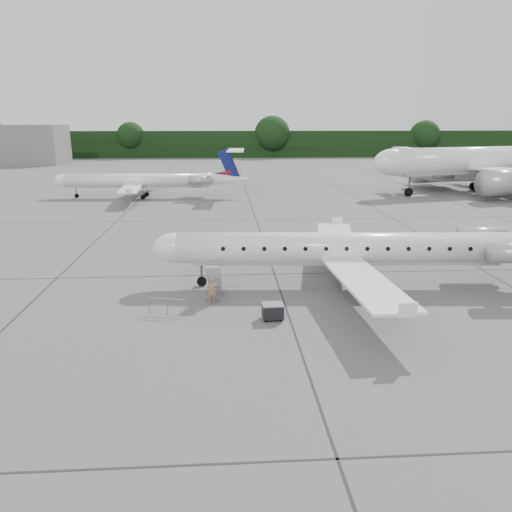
{
  "coord_description": "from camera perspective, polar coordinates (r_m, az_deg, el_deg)",
  "views": [
    {
      "loc": [
        -8.05,
        -27.35,
        11.07
      ],
      "look_at": [
        -5.95,
        4.77,
        2.3
      ],
      "focal_mm": 35.0,
      "sensor_mm": 36.0,
      "label": 1
    }
  ],
  "objects": [
    {
      "name": "baggage_cart",
      "position": [
        28.76,
        1.92,
        -6.31
      ],
      "size": [
        1.22,
        1.01,
        1.01
      ],
      "primitive_type": null,
      "rotation": [
        0.0,
        0.0,
        0.05
      ],
      "color": "black",
      "rests_on": "ground"
    },
    {
      "name": "safety_railing",
      "position": [
        29.86,
        -10.13,
        -5.74
      ],
      "size": [
        2.16,
        0.57,
        1.0
      ],
      "primitive_type": null,
      "rotation": [
        0.0,
        0.0,
        -0.23
      ],
      "color": "gray",
      "rests_on": "ground"
    },
    {
      "name": "treeline",
      "position": [
        157.71,
        -0.83,
        12.67
      ],
      "size": [
        260.0,
        4.0,
        8.0
      ],
      "primitive_type": "cube",
      "color": "black",
      "rests_on": "ground"
    },
    {
      "name": "bg_narrowbody",
      "position": [
        86.32,
        24.37,
        11.31
      ],
      "size": [
        45.54,
        37.49,
        14.26
      ],
      "primitive_type": null,
      "rotation": [
        0.0,
        0.0,
        0.25
      ],
      "color": "white",
      "rests_on": "ground"
    },
    {
      "name": "ground",
      "position": [
        30.58,
        11.86,
        -6.32
      ],
      "size": [
        320.0,
        320.0,
        0.0
      ],
      "primitive_type": "plane",
      "color": "#5D5D5B",
      "rests_on": "ground"
    },
    {
      "name": "airstair",
      "position": [
        32.22,
        -4.85,
        -2.69
      ],
      "size": [
        1.0,
        2.28,
        2.36
      ],
      "primitive_type": null,
      "rotation": [
        0.0,
        0.0,
        -0.07
      ],
      "color": "white",
      "rests_on": "ground"
    },
    {
      "name": "main_regional_jet",
      "position": [
        34.11,
        10.35,
        2.62
      ],
      "size": [
        30.68,
        23.02,
        7.52
      ],
      "primitive_type": null,
      "rotation": [
        0.0,
        0.0,
        -0.07
      ],
      "color": "white",
      "rests_on": "ground"
    },
    {
      "name": "bg_regional_right",
      "position": [
        90.8,
        25.29,
        9.01
      ],
      "size": [
        27.59,
        20.58,
        6.97
      ],
      "primitive_type": null,
      "rotation": [
        0.0,
        0.0,
        3.2
      ],
      "color": "white",
      "rests_on": "ground"
    },
    {
      "name": "passenger",
      "position": [
        31.14,
        -5.03,
        -4.03
      ],
      "size": [
        0.63,
        0.43,
        1.64
      ],
      "primitive_type": "imported",
      "rotation": [
        0.0,
        0.0,
        -0.07
      ],
      "color": "#946A51",
      "rests_on": "ground"
    },
    {
      "name": "bg_regional_left",
      "position": [
        75.88,
        -13.45,
        9.14
      ],
      "size": [
        28.04,
        20.86,
        7.1
      ],
      "primitive_type": null,
      "rotation": [
        0.0,
        0.0,
        -0.05
      ],
      "color": "white",
      "rests_on": "ground"
    }
  ]
}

